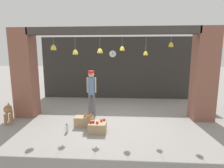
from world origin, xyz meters
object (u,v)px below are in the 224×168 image
(fruit_crate_oranges, at_px, (84,121))
(fruit_crate_apples, at_px, (97,127))
(dog, at_px, (8,110))
(wall_clock, at_px, (113,54))
(water_bottle, at_px, (67,128))
(shopkeeper, at_px, (92,90))

(fruit_crate_oranges, xyz_separation_m, fruit_crate_apples, (0.47, -0.40, -0.01))
(dog, height_order, wall_clock, wall_clock)
(dog, relative_size, water_bottle, 3.27)
(fruit_crate_apples, distance_m, water_bottle, 0.88)
(fruit_crate_apples, bearing_deg, shopkeeper, 107.02)
(water_bottle, distance_m, wall_clock, 4.80)
(fruit_crate_oranges, height_order, fruit_crate_apples, fruit_crate_oranges)
(fruit_crate_oranges, bearing_deg, dog, 178.35)
(water_bottle, bearing_deg, fruit_crate_oranges, 50.15)
(water_bottle, xyz_separation_m, wall_clock, (1.08, 4.15, 2.15))
(shopkeeper, xyz_separation_m, wall_clock, (0.58, 2.84, 1.28))
(shopkeeper, bearing_deg, fruit_crate_apples, 108.63)
(water_bottle, bearing_deg, fruit_crate_apples, 5.19)
(fruit_crate_oranges, relative_size, water_bottle, 2.37)
(shopkeeper, bearing_deg, fruit_crate_oranges, 85.22)
(dog, xyz_separation_m, shopkeeper, (2.61, 0.76, 0.55))
(fruit_crate_oranges, xyz_separation_m, water_bottle, (-0.40, -0.48, -0.04))
(fruit_crate_apples, xyz_separation_m, wall_clock, (0.20, 4.07, 2.12))
(shopkeeper, height_order, wall_clock, wall_clock)
(fruit_crate_apples, xyz_separation_m, water_bottle, (-0.88, -0.08, -0.03))
(wall_clock, bearing_deg, fruit_crate_apples, -92.86)
(dog, bearing_deg, fruit_crate_apples, 52.18)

